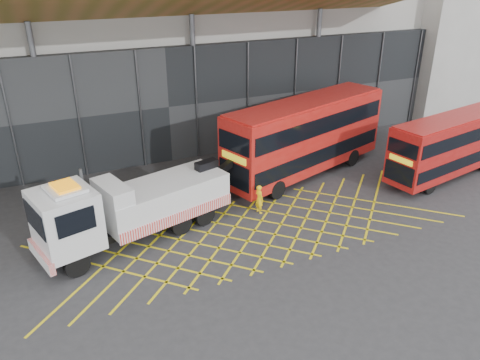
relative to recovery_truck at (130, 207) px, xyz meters
name	(u,v)px	position (x,y,z in m)	size (l,w,h in m)	color
ground_plane	(199,244)	(2.93, -1.83, -1.91)	(120.00, 120.00, 0.00)	#2C2C2F
road_markings	(255,230)	(6.13, -1.83, -1.90)	(23.16, 7.16, 0.01)	yellow
construction_building	(138,21)	(4.85, 16.56, 7.07)	(55.00, 23.97, 18.00)	#999994
recovery_truck	(130,207)	(0.00, 0.00, 0.00)	(11.82, 5.41, 4.14)	black
bus_towed	(306,134)	(12.38, 3.50, 0.94)	(12.85, 6.63, 5.13)	#AD140F
bus_second	(451,144)	(20.94, -0.69, 0.39)	(10.44, 4.16, 4.15)	#9E0F0C
worker	(259,199)	(7.24, -0.11, -1.05)	(0.63, 0.41, 1.72)	yellow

